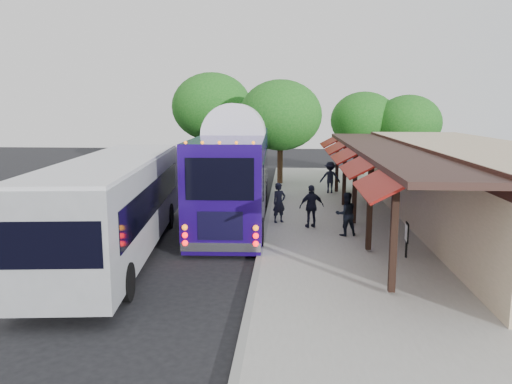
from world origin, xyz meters
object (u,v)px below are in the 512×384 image
(coach_bus, at_px, (235,170))
(ped_b, at_px, (346,214))
(city_bus, at_px, (116,202))
(ped_d, at_px, (330,177))
(ped_c, at_px, (312,206))
(ped_a, at_px, (279,203))
(sign_board, at_px, (407,234))

(coach_bus, height_order, ped_b, coach_bus)
(city_bus, height_order, ped_d, city_bus)
(coach_bus, bearing_deg, city_bus, -122.23)
(ped_b, height_order, ped_c, ped_c)
(ped_a, distance_m, sign_board, 6.52)
(coach_bus, height_order, city_bus, coach_bus)
(sign_board, bearing_deg, ped_d, 101.66)
(coach_bus, xyz_separation_m, ped_a, (2.05, -1.37, -1.23))
(coach_bus, distance_m, ped_c, 4.24)
(coach_bus, bearing_deg, ped_c, -34.71)
(ped_a, relative_size, ped_b, 1.01)
(city_bus, distance_m, ped_a, 7.26)
(ped_d, height_order, sign_board, ped_d)
(sign_board, bearing_deg, ped_c, 131.05)
(ped_a, height_order, sign_board, ped_a)
(ped_a, bearing_deg, ped_c, -66.22)
(sign_board, bearing_deg, ped_a, 136.29)
(city_bus, height_order, sign_board, city_bus)
(coach_bus, distance_m, ped_b, 5.94)
(coach_bus, distance_m, ped_d, 8.08)
(coach_bus, relative_size, ped_a, 7.62)
(ped_b, distance_m, ped_c, 1.77)
(city_bus, bearing_deg, ped_b, 11.28)
(coach_bus, relative_size, ped_c, 7.37)
(ped_d, bearing_deg, ped_a, 70.65)
(city_bus, distance_m, ped_d, 14.90)
(ped_b, distance_m, sign_board, 3.28)
(city_bus, xyz_separation_m, ped_a, (5.56, 4.59, -0.85))
(city_bus, distance_m, ped_b, 8.61)
(ped_a, bearing_deg, ped_d, 35.77)
(ped_b, bearing_deg, ped_c, -58.74)
(coach_bus, bearing_deg, ped_d, 50.93)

